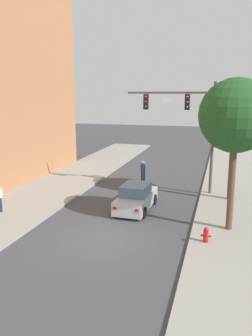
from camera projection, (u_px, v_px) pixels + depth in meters
ground_plane at (104, 239)px, 16.73m from camera, size 120.00×120.00×0.00m
sidewalk_right at (246, 254)px, 14.99m from camera, size 5.00×60.00×0.15m
traffic_signal_mast at (188, 117)px, 23.27m from camera, size 6.01×0.38×7.50m
car_lead_silver at (136, 198)px, 20.81m from camera, size 1.94×4.29×1.60m
pedestrian_crossing_road at (143, 170)px, 27.43m from camera, size 0.36×0.22×1.64m
fire_hydrant at (206, 235)px, 15.94m from camera, size 0.48×0.24×0.72m
street_tree_nearest at (236, 116)px, 16.37m from camera, size 3.57×3.57×7.50m
street_tree_second at (235, 108)px, 21.31m from camera, size 3.49×3.49×7.63m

